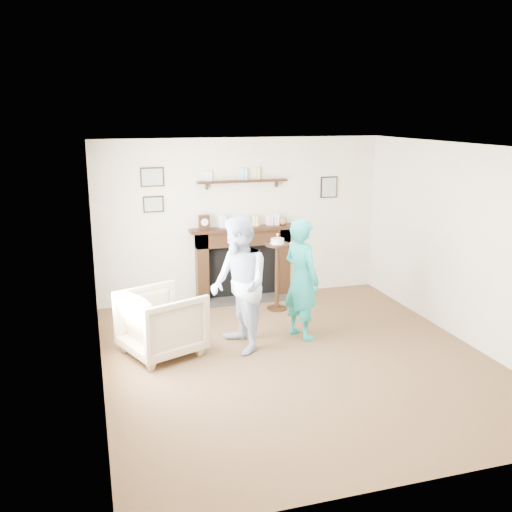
{
  "coord_description": "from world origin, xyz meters",
  "views": [
    {
      "loc": [
        -2.27,
        -5.93,
        2.87
      ],
      "look_at": [
        -0.24,
        0.9,
        1.07
      ],
      "focal_mm": 40.0,
      "sensor_mm": 36.0,
      "label": 1
    }
  ],
  "objects_px": {
    "armchair": "(163,353)",
    "man": "(240,349)",
    "woman": "(300,336)",
    "pedestal_table": "(277,263)"
  },
  "relations": [
    {
      "from": "man",
      "to": "pedestal_table",
      "type": "distance_m",
      "value": 1.74
    },
    {
      "from": "woman",
      "to": "pedestal_table",
      "type": "bearing_deg",
      "value": -23.44
    },
    {
      "from": "armchair",
      "to": "man",
      "type": "bearing_deg",
      "value": -121.94
    },
    {
      "from": "armchair",
      "to": "man",
      "type": "distance_m",
      "value": 0.94
    },
    {
      "from": "woman",
      "to": "pedestal_table",
      "type": "relative_size",
      "value": 1.36
    },
    {
      "from": "armchair",
      "to": "man",
      "type": "xyz_separation_m",
      "value": [
        0.93,
        -0.16,
        0.0
      ]
    },
    {
      "from": "armchair",
      "to": "pedestal_table",
      "type": "xyz_separation_m",
      "value": [
        1.85,
        1.13,
        0.71
      ]
    },
    {
      "from": "pedestal_table",
      "to": "man",
      "type": "bearing_deg",
      "value": -125.53
    },
    {
      "from": "man",
      "to": "woman",
      "type": "bearing_deg",
      "value": 95.46
    },
    {
      "from": "armchair",
      "to": "woman",
      "type": "bearing_deg",
      "value": -111.54
    }
  ]
}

